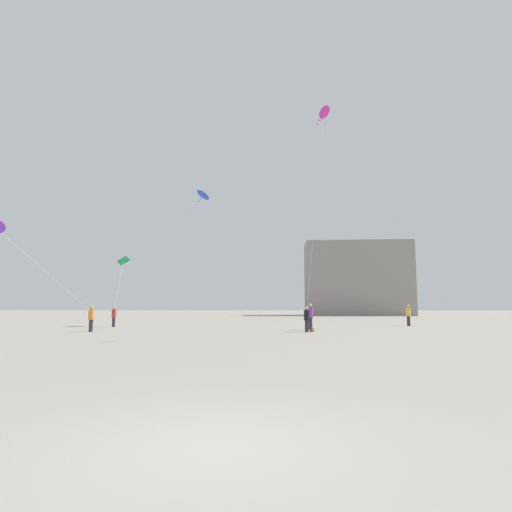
{
  "coord_description": "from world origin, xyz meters",
  "views": [
    {
      "loc": [
        0.61,
        -5.4,
        1.71
      ],
      "look_at": [
        0.0,
        20.71,
        4.75
      ],
      "focal_mm": 29.95,
      "sensor_mm": 36.0,
      "label": 1
    }
  ],
  "objects_px": {
    "person_in_black": "(307,318)",
    "person_in_purple": "(310,315)",
    "kite_emerald_delta": "(123,261)",
    "building_left_hall": "(357,279)",
    "kite_cobalt_diamond": "(203,195)",
    "handbag_beside_flyer": "(312,330)",
    "person_in_yellow": "(408,314)",
    "person_in_orange": "(91,317)",
    "person_in_red": "(114,316)",
    "kite_magenta_diamond": "(323,118)"
  },
  "relations": [
    {
      "from": "person_in_black",
      "to": "kite_cobalt_diamond",
      "type": "xyz_separation_m",
      "value": [
        -8.31,
        9.2,
        10.72
      ]
    },
    {
      "from": "building_left_hall",
      "to": "handbag_beside_flyer",
      "type": "bearing_deg",
      "value": -105.27
    },
    {
      "from": "person_in_purple",
      "to": "person_in_red",
      "type": "bearing_deg",
      "value": 133.57
    },
    {
      "from": "person_in_black",
      "to": "person_in_yellow",
      "type": "height_order",
      "value": "person_in_yellow"
    },
    {
      "from": "person_in_yellow",
      "to": "person_in_black",
      "type": "bearing_deg",
      "value": 131.28
    },
    {
      "from": "person_in_black",
      "to": "handbag_beside_flyer",
      "type": "bearing_deg",
      "value": -22.95
    },
    {
      "from": "person_in_purple",
      "to": "person_in_yellow",
      "type": "xyz_separation_m",
      "value": [
        8.92,
        5.94,
        -0.03
      ]
    },
    {
      "from": "kite_magenta_diamond",
      "to": "kite_emerald_delta",
      "type": "distance_m",
      "value": 24.62
    },
    {
      "from": "person_in_red",
      "to": "handbag_beside_flyer",
      "type": "distance_m",
      "value": 16.54
    },
    {
      "from": "person_in_red",
      "to": "person_in_purple",
      "type": "distance_m",
      "value": 15.89
    },
    {
      "from": "person_in_red",
      "to": "building_left_hall",
      "type": "relative_size",
      "value": 0.09
    },
    {
      "from": "person_in_yellow",
      "to": "handbag_beside_flyer",
      "type": "xyz_separation_m",
      "value": [
        -9.07,
        -8.48,
        -0.87
      ]
    },
    {
      "from": "person_in_purple",
      "to": "handbag_beside_flyer",
      "type": "xyz_separation_m",
      "value": [
        -0.16,
        -2.54,
        -0.9
      ]
    },
    {
      "from": "kite_cobalt_diamond",
      "to": "handbag_beside_flyer",
      "type": "height_order",
      "value": "kite_cobalt_diamond"
    },
    {
      "from": "kite_cobalt_diamond",
      "to": "building_left_hall",
      "type": "xyz_separation_m",
      "value": [
        22.05,
        39.93,
        -5.13
      ]
    },
    {
      "from": "person_in_black",
      "to": "person_in_orange",
      "type": "distance_m",
      "value": 14.21
    },
    {
      "from": "person_in_purple",
      "to": "person_in_orange",
      "type": "distance_m",
      "value": 14.96
    },
    {
      "from": "person_in_red",
      "to": "kite_cobalt_diamond",
      "type": "distance_m",
      "value": 12.96
    },
    {
      "from": "handbag_beside_flyer",
      "to": "person_in_yellow",
      "type": "bearing_deg",
      "value": 43.08
    },
    {
      "from": "person_in_purple",
      "to": "kite_cobalt_diamond",
      "type": "xyz_separation_m",
      "value": [
        -8.82,
        6.56,
        10.61
      ]
    },
    {
      "from": "person_in_black",
      "to": "handbag_beside_flyer",
      "type": "xyz_separation_m",
      "value": [
        0.35,
        0.1,
        -0.79
      ]
    },
    {
      "from": "kite_emerald_delta",
      "to": "person_in_black",
      "type": "bearing_deg",
      "value": -35.83
    },
    {
      "from": "person_in_purple",
      "to": "building_left_hall",
      "type": "distance_m",
      "value": 48.65
    },
    {
      "from": "person_in_orange",
      "to": "person_in_yellow",
      "type": "bearing_deg",
      "value": 4.79
    },
    {
      "from": "person_in_purple",
      "to": "person_in_orange",
      "type": "relative_size",
      "value": 1.09
    },
    {
      "from": "kite_magenta_diamond",
      "to": "handbag_beside_flyer",
      "type": "xyz_separation_m",
      "value": [
        -0.26,
        5.18,
        -12.15
      ]
    },
    {
      "from": "kite_cobalt_diamond",
      "to": "kite_magenta_diamond",
      "type": "relative_size",
      "value": 0.93
    },
    {
      "from": "person_in_red",
      "to": "kite_emerald_delta",
      "type": "height_order",
      "value": "kite_emerald_delta"
    },
    {
      "from": "person_in_purple",
      "to": "kite_cobalt_diamond",
      "type": "height_order",
      "value": "kite_cobalt_diamond"
    },
    {
      "from": "building_left_hall",
      "to": "person_in_red",
      "type": "bearing_deg",
      "value": -123.81
    },
    {
      "from": "person_in_black",
      "to": "person_in_purple",
      "type": "relative_size",
      "value": 0.89
    },
    {
      "from": "person_in_orange",
      "to": "person_in_yellow",
      "type": "xyz_separation_m",
      "value": [
        23.63,
        8.63,
        0.05
      ]
    },
    {
      "from": "kite_emerald_delta",
      "to": "handbag_beside_flyer",
      "type": "distance_m",
      "value": 21.05
    },
    {
      "from": "person_in_red",
      "to": "kite_cobalt_diamond",
      "type": "height_order",
      "value": "kite_cobalt_diamond"
    },
    {
      "from": "person_in_red",
      "to": "kite_magenta_diamond",
      "type": "relative_size",
      "value": 0.14
    },
    {
      "from": "kite_cobalt_diamond",
      "to": "handbag_beside_flyer",
      "type": "bearing_deg",
      "value": -46.41
    },
    {
      "from": "person_in_red",
      "to": "person_in_orange",
      "type": "bearing_deg",
      "value": 46.82
    },
    {
      "from": "person_in_orange",
      "to": "person_in_black",
      "type": "bearing_deg",
      "value": -15.1
    },
    {
      "from": "person_in_black",
      "to": "person_in_yellow",
      "type": "relative_size",
      "value": 0.92
    },
    {
      "from": "person_in_black",
      "to": "person_in_yellow",
      "type": "xyz_separation_m",
      "value": [
        9.42,
        8.58,
        0.08
      ]
    },
    {
      "from": "person_in_black",
      "to": "person_in_red",
      "type": "height_order",
      "value": "person_in_black"
    },
    {
      "from": "person_in_purple",
      "to": "person_in_orange",
      "type": "bearing_deg",
      "value": 157.17
    },
    {
      "from": "person_in_black",
      "to": "kite_cobalt_diamond",
      "type": "relative_size",
      "value": 0.15
    },
    {
      "from": "person_in_red",
      "to": "kite_cobalt_diamond",
      "type": "relative_size",
      "value": 0.15
    },
    {
      "from": "person_in_orange",
      "to": "handbag_beside_flyer",
      "type": "relative_size",
      "value": 5.35
    },
    {
      "from": "kite_cobalt_diamond",
      "to": "handbag_beside_flyer",
      "type": "relative_size",
      "value": 33.86
    },
    {
      "from": "handbag_beside_flyer",
      "to": "kite_emerald_delta",
      "type": "bearing_deg",
      "value": 144.98
    },
    {
      "from": "kite_magenta_diamond",
      "to": "person_in_purple",
      "type": "bearing_deg",
      "value": 90.75
    },
    {
      "from": "person_in_red",
      "to": "person_in_purple",
      "type": "height_order",
      "value": "person_in_purple"
    },
    {
      "from": "kite_emerald_delta",
      "to": "building_left_hall",
      "type": "relative_size",
      "value": 0.32
    }
  ]
}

